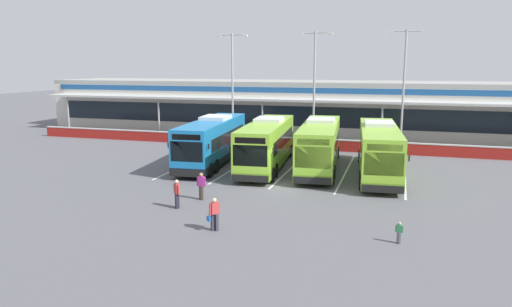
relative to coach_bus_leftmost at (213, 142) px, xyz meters
name	(u,v)px	position (x,y,z in m)	size (l,w,h in m)	color
ground_plane	(271,187)	(6.48, -5.94, -1.79)	(200.00, 200.00, 0.00)	#56565B
terminal_building	(331,107)	(6.48, 20.96, 1.23)	(70.00, 13.00, 6.00)	beige
red_barrier_wall	(311,144)	(6.48, 8.56, -1.23)	(60.00, 0.40, 1.10)	maroon
coach_bus_leftmost	(213,142)	(0.00, 0.00, 0.00)	(3.83, 12.33, 3.78)	#1972B7
coach_bus_left_centre	(267,145)	(4.57, -0.10, 0.00)	(3.83, 12.33, 3.78)	#8CC633
coach_bus_centre	(320,146)	(8.59, 0.51, 0.00)	(3.83, 12.33, 3.78)	#8CC633
coach_bus_right_centre	(379,151)	(12.99, -0.29, 0.00)	(3.83, 12.33, 3.78)	#8CC633
bay_stripe_far_west	(192,162)	(-1.92, 0.06, -1.78)	(0.14, 13.00, 0.01)	silver
bay_stripe_west	(240,165)	(2.28, 0.06, -1.78)	(0.14, 13.00, 0.01)	silver
bay_stripe_mid_west	(291,168)	(6.48, 0.06, -1.78)	(0.14, 13.00, 0.01)	silver
bay_stripe_centre	(346,172)	(10.68, 0.06, -1.78)	(0.14, 13.00, 0.01)	silver
bay_stripe_mid_east	(405,176)	(14.88, 0.06, -1.78)	(0.14, 13.00, 0.01)	silver
pedestrian_with_handbag	(214,213)	(6.02, -14.55, -0.93)	(0.58, 0.56, 1.62)	#33333D
pedestrian_in_dark_coat	(177,193)	(2.68, -11.79, -0.91)	(0.49, 0.42, 1.62)	black
pedestrian_child	(399,232)	(14.51, -13.66, -1.24)	(0.33, 0.20, 1.00)	slate
pedestrian_near_bin	(201,185)	(3.30, -9.85, -0.91)	(0.53, 0.30, 1.62)	#4C4238
lamp_post_west	(232,81)	(-2.20, 10.92, 4.50)	(3.24, 0.28, 11.00)	#9E9EA3
lamp_post_centre	(314,82)	(6.30, 10.52, 4.50)	(3.24, 0.28, 11.00)	#9E9EA3
lamp_post_east	(404,83)	(14.53, 10.70, 4.50)	(3.24, 0.28, 11.00)	#9E9EA3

